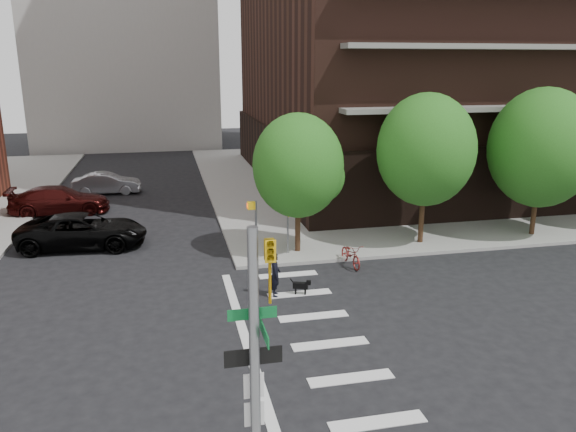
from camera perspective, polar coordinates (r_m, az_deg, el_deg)
ground at (r=17.24m, az=-5.60°, el=-13.84°), size 120.00×120.00×0.00m
sidewalk_ne at (r=45.17m, az=17.18°, el=4.01°), size 39.00×33.00×0.15m
crosswalk at (r=17.59m, az=1.74°, el=-13.13°), size 3.85×13.00×0.01m
tree_a at (r=24.54m, az=1.02°, el=5.12°), size 4.00×4.00×5.90m
tree_b at (r=26.49m, az=13.84°, el=6.53°), size 4.50×4.50×6.65m
tree_c at (r=29.64m, az=24.37°, el=6.32°), size 5.00×5.00×6.80m
pedestrian_signal at (r=24.14m, az=-2.57°, el=-0.40°), size 2.18×0.67×2.60m
parked_car_black at (r=27.86m, az=-20.13°, el=-1.44°), size 3.17×6.00×1.61m
parked_car_maroon at (r=34.67m, az=-22.21°, el=1.50°), size 2.34×5.52×1.59m
parked_car_silver at (r=38.92m, az=-17.93°, el=3.18°), size 1.60×4.34×1.42m
scooter at (r=24.08m, az=6.40°, el=-3.90°), size 0.81×1.95×1.00m
dog_walker at (r=20.79m, az=-1.32°, el=-5.96°), size 0.67×0.50×1.68m
dog at (r=21.08m, az=1.38°, el=-7.06°), size 0.68×0.38×0.57m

